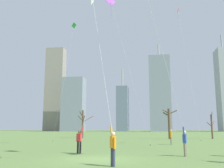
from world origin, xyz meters
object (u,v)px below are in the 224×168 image
(distant_kite_low_near_trees_red, at_px, (181,24))
(distant_kite_drifting_left_green, at_px, (72,38))
(distant_kite_drifting_right_purple, at_px, (113,12))
(bare_tree_leftmost, at_px, (212,126))
(bare_tree_right_of_center, at_px, (83,122))
(bystander_strolling_midfield, at_px, (171,136))
(kite_flyer_far_back_pink, at_px, (178,115))
(kite_flyer_midfield_right_white, at_px, (107,100))
(bare_tree_center, at_px, (169,122))
(kite_flyer_foreground_right_teal, at_px, (114,79))

(distant_kite_low_near_trees_red, relative_size, distant_kite_drifting_left_green, 1.40)
(distant_kite_drifting_left_green, bearing_deg, distant_kite_drifting_right_purple, -51.22)
(bare_tree_leftmost, height_order, bare_tree_right_of_center, bare_tree_right_of_center)
(bystander_strolling_midfield, height_order, bare_tree_leftmost, bare_tree_leftmost)
(distant_kite_low_near_trees_red, xyz_separation_m, bare_tree_leftmost, (4.36, 0.77, -17.87))
(kite_flyer_far_back_pink, xyz_separation_m, distant_kite_low_near_trees_red, (4.10, 28.29, 17.47))
(bare_tree_leftmost, relative_size, bare_tree_right_of_center, 0.88)
(kite_flyer_midfield_right_white, height_order, distant_kite_drifting_left_green, distant_kite_drifting_left_green)
(bare_tree_leftmost, bearing_deg, distant_kite_drifting_left_green, -151.85)
(bystander_strolling_midfield, height_order, distant_kite_low_near_trees_red, distant_kite_low_near_trees_red)
(bare_tree_right_of_center, bearing_deg, bare_tree_center, -7.71)
(bystander_strolling_midfield, distance_m, bare_tree_right_of_center, 22.12)
(kite_flyer_far_back_pink, bearing_deg, distant_kite_drifting_left_green, 125.29)
(kite_flyer_midfield_right_white, height_order, bare_tree_leftmost, kite_flyer_midfield_right_white)
(kite_flyer_foreground_right_teal, height_order, bare_tree_right_of_center, kite_flyer_foreground_right_teal)
(kite_flyer_midfield_right_white, relative_size, distant_kite_low_near_trees_red, 0.56)
(kite_flyer_foreground_right_teal, height_order, distant_kite_low_near_trees_red, distant_kite_low_near_trees_red)
(kite_flyer_midfield_right_white, bearing_deg, distant_kite_low_near_trees_red, 75.13)
(kite_flyer_midfield_right_white, xyz_separation_m, bare_tree_right_of_center, (-9.78, 31.79, -0.51))
(distant_kite_low_near_trees_red, bearing_deg, kite_flyer_foreground_right_teal, -106.49)
(distant_kite_drifting_left_green, relative_size, bare_tree_center, 3.41)
(distant_kite_drifting_left_green, relative_size, bare_tree_leftmost, 3.83)
(kite_flyer_midfield_right_white, xyz_separation_m, distant_kite_low_near_trees_red, (8.14, 30.64, 16.73))
(kite_flyer_far_back_pink, xyz_separation_m, distant_kite_drifting_right_purple, (-5.23, 8.62, 11.22))
(kite_flyer_far_back_pink, distance_m, distant_kite_drifting_left_green, 24.91)
(bare_tree_center, bearing_deg, bare_tree_leftmost, 13.41)
(distant_kite_low_near_trees_red, height_order, distant_kite_drifting_right_purple, distant_kite_low_near_trees_red)
(distant_kite_low_near_trees_red, relative_size, bare_tree_leftmost, 5.36)
(kite_flyer_foreground_right_teal, bearing_deg, distant_kite_drifting_left_green, 116.67)
(kite_flyer_foreground_right_teal, distance_m, bare_tree_leftmost, 31.07)
(kite_flyer_foreground_right_teal, height_order, kite_flyer_midfield_right_white, kite_flyer_foreground_right_teal)
(distant_kite_low_near_trees_red, relative_size, bare_tree_center, 4.76)
(kite_flyer_far_back_pink, xyz_separation_m, bare_tree_right_of_center, (-13.82, 29.44, 0.23))
(kite_flyer_far_back_pink, distance_m, bare_tree_right_of_center, 32.52)
(kite_flyer_far_back_pink, xyz_separation_m, kite_flyer_midfield_right_white, (-4.04, -2.35, 0.74))
(distant_kite_low_near_trees_red, distance_m, bare_tree_right_of_center, 24.89)
(bare_tree_center, bearing_deg, distant_kite_drifting_left_green, -145.60)
(kite_flyer_foreground_right_teal, xyz_separation_m, bare_tree_leftmost, (12.50, 28.29, -2.92))
(bystander_strolling_midfield, height_order, distant_kite_drifting_left_green, distant_kite_drifting_left_green)
(distant_kite_low_near_trees_red, distance_m, bare_tree_center, 17.57)
(distant_kite_drifting_right_purple, distance_m, bare_tree_leftmost, 27.21)
(bystander_strolling_midfield, bearing_deg, bare_tree_center, 86.50)
(distant_kite_drifting_right_purple, xyz_separation_m, bare_tree_right_of_center, (-8.59, 20.82, -10.99))
(kite_flyer_midfield_right_white, relative_size, bare_tree_leftmost, 3.03)
(bare_tree_center, bearing_deg, kite_flyer_far_back_pink, -92.93)
(distant_kite_drifting_left_green, distance_m, bare_tree_center, 20.74)
(bare_tree_right_of_center, distance_m, bare_tree_center, 15.36)
(bystander_strolling_midfield, height_order, bare_tree_center, bare_tree_center)
(kite_flyer_far_back_pink, bearing_deg, bare_tree_leftmost, 73.77)
(kite_flyer_foreground_right_teal, distance_m, bare_tree_center, 27.26)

